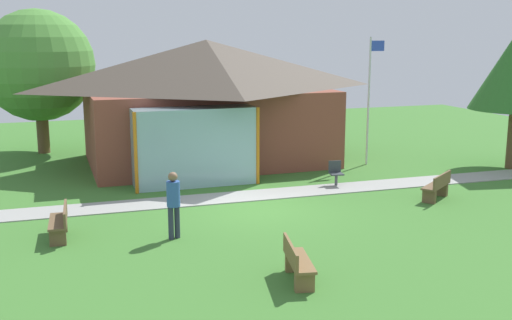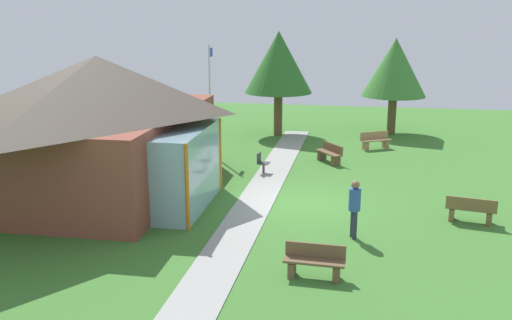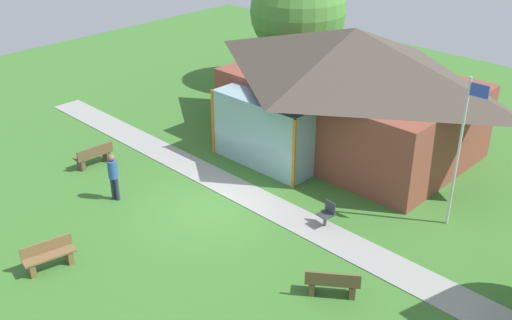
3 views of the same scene
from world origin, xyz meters
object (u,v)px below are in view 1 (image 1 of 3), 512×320
(flagpole, at_px, (370,95))
(bench_mid_left, at_px, (60,223))
(patio_chair_lawn_spare, at_px, (336,174))
(tree_behind_pavilion_left, at_px, (38,66))
(bench_front_center, at_px, (297,263))
(bench_mid_right, at_px, (437,187))
(pavilion, at_px, (207,100))
(visitor_strolling_lawn, at_px, (173,200))

(flagpole, xyz_separation_m, bench_mid_left, (-11.91, -5.65, -2.39))
(patio_chair_lawn_spare, xyz_separation_m, tree_behind_pavilion_left, (-9.48, 9.65, 3.38))
(flagpole, xyz_separation_m, patio_chair_lawn_spare, (-2.80, -2.86, -2.38))
(flagpole, height_order, bench_front_center, flagpole)
(bench_mid_right, height_order, tree_behind_pavilion_left, tree_behind_pavilion_left)
(pavilion, distance_m, flagpole, 6.46)
(flagpole, height_order, tree_behind_pavilion_left, tree_behind_pavilion_left)
(bench_front_center, bearing_deg, visitor_strolling_lawn, -140.57)
(visitor_strolling_lawn, height_order, tree_behind_pavilion_left, tree_behind_pavilion_left)
(bench_mid_right, height_order, patio_chair_lawn_spare, patio_chair_lawn_spare)
(pavilion, relative_size, bench_front_center, 6.62)
(bench_mid_right, relative_size, bench_mid_left, 0.97)
(flagpole, distance_m, tree_behind_pavilion_left, 14.06)
(patio_chair_lawn_spare, height_order, visitor_strolling_lawn, visitor_strolling_lawn)
(bench_mid_left, bearing_deg, visitor_strolling_lawn, -105.60)
(patio_chair_lawn_spare, relative_size, visitor_strolling_lawn, 0.49)
(pavilion, relative_size, patio_chair_lawn_spare, 11.99)
(pavilion, bearing_deg, bench_mid_left, -126.28)
(visitor_strolling_lawn, bearing_deg, patio_chair_lawn_spare, -167.32)
(pavilion, xyz_separation_m, bench_mid_right, (5.42, -7.94, -2.15))
(flagpole, xyz_separation_m, bench_mid_right, (-0.56, -5.51, -2.39))
(bench_mid_right, distance_m, visitor_strolling_lawn, 8.70)
(bench_mid_right, bearing_deg, flagpole, 48.13)
(bench_front_center, bearing_deg, tree_behind_pavilion_left, -151.99)
(bench_front_center, height_order, visitor_strolling_lawn, visitor_strolling_lawn)
(pavilion, relative_size, flagpole, 2.05)
(flagpole, distance_m, bench_front_center, 12.73)
(bench_front_center, distance_m, visitor_strolling_lawn, 4.11)
(flagpole, bearing_deg, bench_front_center, -125.50)
(bench_mid_right, bearing_deg, visitor_strolling_lawn, 151.04)
(pavilion, relative_size, bench_mid_right, 7.01)
(bench_front_center, relative_size, tree_behind_pavilion_left, 0.25)
(pavilion, bearing_deg, patio_chair_lawn_spare, -58.94)
(bench_mid_right, bearing_deg, bench_mid_left, 144.61)
(bench_mid_left, height_order, patio_chair_lawn_spare, patio_chair_lawn_spare)
(bench_front_center, xyz_separation_m, tree_behind_pavilion_left, (-5.01, 16.97, 3.40))
(bench_mid_left, distance_m, tree_behind_pavilion_left, 12.90)
(pavilion, height_order, bench_front_center, pavilion)
(bench_mid_right, height_order, visitor_strolling_lawn, visitor_strolling_lawn)
(bench_front_center, relative_size, patio_chair_lawn_spare, 1.81)
(bench_front_center, distance_m, bench_mid_left, 6.49)
(bench_mid_right, relative_size, visitor_strolling_lawn, 0.85)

